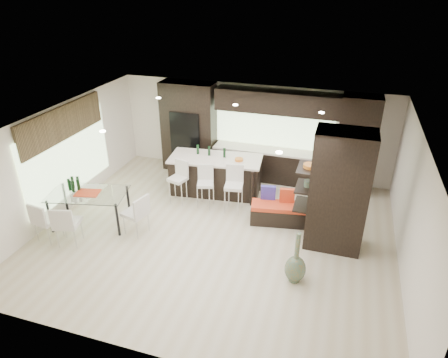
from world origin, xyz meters
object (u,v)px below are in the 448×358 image
(kitchen_island, at_px, (216,175))
(stool_mid, at_px, (205,191))
(stool_left, at_px, (178,186))
(stool_right, at_px, (234,194))
(chair_near, at_px, (68,226))
(floor_vase, at_px, (296,258))
(dining_table, at_px, (90,209))
(bench, at_px, (278,213))
(chair_end, at_px, (136,216))
(chair_far, at_px, (48,222))

(kitchen_island, bearing_deg, stool_mid, -96.45)
(stool_left, height_order, stool_mid, stool_left)
(stool_left, relative_size, stool_right, 0.94)
(kitchen_island, bearing_deg, chair_near, -132.10)
(floor_vase, distance_m, dining_table, 5.03)
(kitchen_island, bearing_deg, floor_vase, -55.16)
(stool_mid, distance_m, floor_vase, 3.43)
(bench, bearing_deg, chair_near, -162.26)
(stool_right, relative_size, chair_end, 1.07)
(dining_table, distance_m, chair_end, 1.22)
(stool_right, xyz_separation_m, chair_end, (-1.90, -1.60, -0.03))
(floor_vase, bearing_deg, chair_far, -177.29)
(stool_left, bearing_deg, chair_far, -115.06)
(chair_far, bearing_deg, stool_mid, 47.91)
(stool_mid, bearing_deg, chair_end, -141.19)
(stool_left, height_order, chair_end, stool_left)
(kitchen_island, distance_m, dining_table, 3.40)
(stool_left, bearing_deg, kitchen_island, 64.13)
(chair_near, bearing_deg, chair_far, 164.65)
(stool_left, distance_m, stool_mid, 0.76)
(floor_vase, bearing_deg, dining_table, 173.59)
(stool_right, height_order, chair_near, stool_right)
(bench, relative_size, chair_end, 1.44)
(kitchen_island, bearing_deg, chair_far, -138.05)
(floor_vase, height_order, dining_table, floor_vase)
(dining_table, bearing_deg, stool_left, 32.77)
(stool_right, distance_m, chair_far, 4.39)
(kitchen_island, relative_size, dining_table, 1.40)
(chair_near, bearing_deg, stool_mid, 31.41)
(kitchen_island, height_order, chair_far, kitchen_island)
(kitchen_island, bearing_deg, dining_table, -140.29)
(stool_right, distance_m, dining_table, 3.50)
(stool_mid, bearing_deg, dining_table, -161.59)
(bench, xyz_separation_m, chair_near, (-4.30, -2.23, 0.21))
(stool_mid, xyz_separation_m, chair_far, (-2.91, -2.44, -0.00))
(dining_table, bearing_deg, floor_vase, -18.98)
(stool_right, bearing_deg, kitchen_island, 122.93)
(bench, relative_size, chair_far, 1.46)
(stool_right, bearing_deg, dining_table, -161.72)
(chair_near, relative_size, chair_far, 1.03)
(stool_left, xyz_separation_m, dining_table, (-1.59, -1.61, -0.04))
(stool_mid, height_order, stool_right, stool_right)
(stool_right, distance_m, floor_vase, 2.86)
(bench, relative_size, chair_near, 1.43)
(kitchen_island, relative_size, chair_near, 2.67)
(kitchen_island, distance_m, chair_far, 4.38)
(stool_mid, bearing_deg, bench, -22.26)
(chair_near, bearing_deg, chair_end, 19.61)
(chair_near, distance_m, chair_far, 0.55)
(stool_left, height_order, floor_vase, floor_vase)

